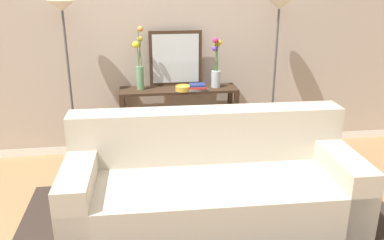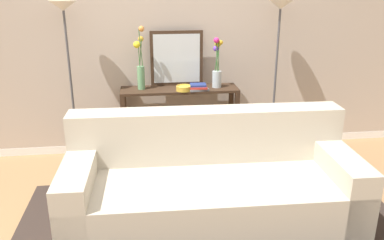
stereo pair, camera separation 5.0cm
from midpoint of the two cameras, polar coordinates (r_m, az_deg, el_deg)
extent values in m
cube|color=white|center=(4.91, -4.19, -3.25)|extent=(12.00, 0.15, 0.09)
cube|color=#B7A899|center=(4.54, -4.68, 15.04)|extent=(12.00, 0.14, 3.00)
cube|color=#332823|center=(3.42, 3.48, -14.96)|extent=(3.20, 1.78, 0.01)
cube|color=#BCB29E|center=(3.39, 3.23, -11.17)|extent=(2.38, 1.01, 0.42)
cube|color=#BCB29E|center=(3.51, 2.50, -2.07)|extent=(2.36, 0.32, 0.46)
cube|color=#BCB29E|center=(3.36, -15.14, -10.41)|extent=(0.26, 0.96, 0.60)
cube|color=#BCB29E|center=(3.65, 20.06, -8.45)|extent=(0.26, 0.96, 0.60)
cube|color=#382619|center=(4.40, -1.46, 4.36)|extent=(1.28, 0.34, 0.03)
cube|color=#382619|center=(4.61, -1.39, -3.41)|extent=(1.18, 0.29, 0.01)
cube|color=#382619|center=(4.37, -9.28, -1.57)|extent=(0.05, 0.05, 0.78)
cube|color=#382619|center=(4.48, 6.62, -0.87)|extent=(0.05, 0.05, 0.78)
cube|color=#382619|center=(4.64, -9.18, -0.28)|extent=(0.05, 0.05, 0.78)
cube|color=#382619|center=(4.75, 5.80, 0.34)|extent=(0.05, 0.05, 0.78)
cylinder|color=#4C4C51|center=(4.64, -15.45, -5.81)|extent=(0.26, 0.26, 0.02)
cylinder|color=#4C4C51|center=(4.36, -16.40, 3.99)|extent=(0.02, 0.02, 1.62)
cone|color=silver|center=(4.23, -17.54, 15.28)|extent=(0.28, 0.28, 0.10)
cylinder|color=#4C4C51|center=(4.81, 11.35, -4.51)|extent=(0.26, 0.26, 0.02)
cylinder|color=#4C4C51|center=(4.55, 12.02, 4.96)|extent=(0.02, 0.02, 1.61)
cone|color=silver|center=(4.42, 12.82, 15.77)|extent=(0.28, 0.28, 0.10)
cube|color=#382619|center=(4.46, -1.86, 8.74)|extent=(0.58, 0.02, 0.60)
cube|color=silver|center=(4.45, -1.85, 8.71)|extent=(0.51, 0.01, 0.53)
cylinder|color=#669E6B|center=(4.36, -6.92, 5.98)|extent=(0.08, 0.08, 0.25)
cylinder|color=#3D7538|center=(4.29, -6.97, 10.15)|extent=(0.03, 0.04, 0.39)
sphere|color=#DD8A3E|center=(4.25, -6.87, 12.75)|extent=(0.06, 0.06, 0.06)
cylinder|color=#3D7538|center=(4.32, -6.99, 9.47)|extent=(0.04, 0.03, 0.28)
sphere|color=gold|center=(4.31, -6.94, 11.38)|extent=(0.06, 0.06, 0.06)
cylinder|color=#3D7538|center=(4.31, -7.20, 9.08)|extent=(0.01, 0.03, 0.23)
sphere|color=yellow|center=(4.28, -7.52, 10.58)|extent=(0.07, 0.07, 0.07)
cylinder|color=silver|center=(4.43, 3.87, 5.82)|extent=(0.10, 0.10, 0.18)
cylinder|color=#3D7538|center=(4.39, 3.96, 8.86)|extent=(0.04, 0.02, 0.29)
sphere|color=gold|center=(4.39, 4.03, 10.78)|extent=(0.07, 0.07, 0.07)
cylinder|color=#3D7538|center=(4.36, 3.87, 9.08)|extent=(0.03, 0.02, 0.34)
sphere|color=#D52A7C|center=(4.31, 3.83, 11.25)|extent=(0.06, 0.06, 0.06)
cylinder|color=#3D7538|center=(4.37, 4.13, 8.94)|extent=(0.02, 0.03, 0.31)
sphere|color=gold|center=(4.34, 4.44, 10.94)|extent=(0.05, 0.05, 0.05)
cylinder|color=#3D7538|center=(4.40, 3.85, 8.53)|extent=(0.03, 0.01, 0.24)
sphere|color=#703EDC|center=(4.39, 3.77, 10.12)|extent=(0.06, 0.06, 0.06)
cylinder|color=gold|center=(4.29, -0.84, 4.50)|extent=(0.16, 0.16, 0.05)
torus|color=gold|center=(4.29, -0.84, 4.84)|extent=(0.16, 0.16, 0.01)
cube|color=slate|center=(4.32, 1.23, 4.44)|extent=(0.22, 0.17, 0.02)
cube|color=#BC3328|center=(4.31, 1.24, 4.69)|extent=(0.19, 0.16, 0.02)
cube|color=navy|center=(4.32, 1.20, 5.00)|extent=(0.18, 0.14, 0.02)
cube|color=#B77F33|center=(4.62, -7.67, -4.64)|extent=(0.04, 0.16, 0.12)
cube|color=gold|center=(4.62, -7.14, -4.74)|extent=(0.04, 0.15, 0.10)
cube|color=silver|center=(4.63, -6.66, -4.77)|extent=(0.03, 0.18, 0.10)
cube|color=#236033|center=(4.62, -6.29, -4.63)|extent=(0.03, 0.18, 0.12)
cube|color=maroon|center=(4.62, -5.76, -4.64)|extent=(0.06, 0.13, 0.11)
cube|color=#2D2D33|center=(4.63, -5.03, -4.68)|extent=(0.06, 0.16, 0.10)
camera|label=1|loc=(0.03, -89.62, 0.13)|focal=37.52mm
camera|label=2|loc=(0.03, 90.38, -0.13)|focal=37.52mm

